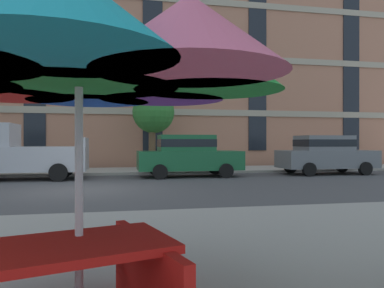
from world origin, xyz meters
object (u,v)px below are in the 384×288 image
at_px(sedan_green, 188,154).
at_px(patio_umbrella, 79,54).
at_px(street_tree_middle, 155,111).
at_px(sedan_gray, 326,154).
at_px(pickup_silver, 13,154).

bearing_deg(sedan_green, patio_umbrella, -104.31).
height_order(sedan_green, street_tree_middle, street_tree_middle).
xyz_separation_m(sedan_green, sedan_gray, (6.46, 0.00, 0.00)).
height_order(pickup_silver, sedan_gray, pickup_silver).
xyz_separation_m(pickup_silver, patio_umbrella, (3.72, -12.70, 1.07)).
distance_m(sedan_green, street_tree_middle, 4.12).
relative_size(pickup_silver, street_tree_middle, 1.23).
bearing_deg(pickup_silver, sedan_gray, -0.00).
height_order(street_tree_middle, patio_umbrella, street_tree_middle).
xyz_separation_m(pickup_silver, sedan_green, (6.96, -0.00, -0.08)).
distance_m(pickup_silver, sedan_gray, 13.42).
distance_m(pickup_silver, sedan_green, 6.96).
relative_size(sedan_green, patio_umbrella, 1.40).
bearing_deg(pickup_silver, sedan_green, -0.00).
height_order(sedan_green, patio_umbrella, patio_umbrella).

